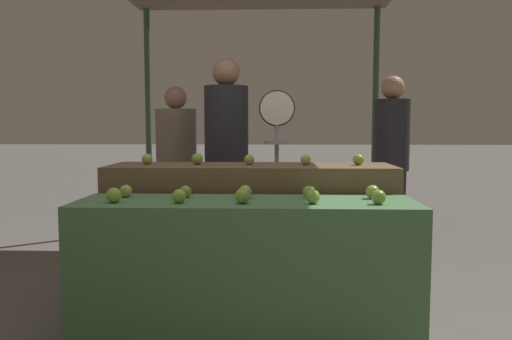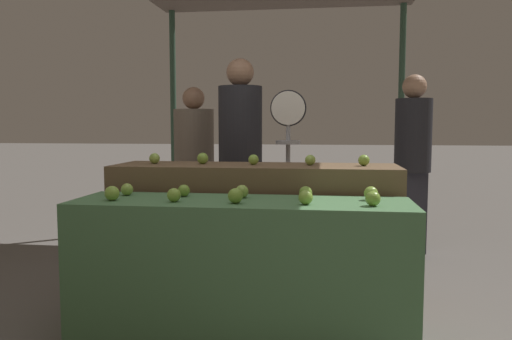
{
  "view_description": "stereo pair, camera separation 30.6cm",
  "coord_description": "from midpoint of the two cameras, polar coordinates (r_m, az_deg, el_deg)",
  "views": [
    {
      "loc": [
        0.17,
        -2.83,
        1.24
      ],
      "look_at": [
        0.05,
        0.3,
        0.96
      ],
      "focal_mm": 35.0,
      "sensor_mm": 36.0,
      "label": 1
    },
    {
      "loc": [
        0.47,
        -2.8,
        1.24
      ],
      "look_at": [
        0.05,
        0.3,
        0.96
      ],
      "focal_mm": 35.0,
      "sensor_mm": 36.0,
      "label": 2
    }
  ],
  "objects": [
    {
      "name": "apple_back_3",
      "position": [
        3.43,
        3.17,
        1.17
      ],
      "size": [
        0.07,
        0.07,
        0.07
      ],
      "primitive_type": "sphere",
      "color": "#8EB247",
      "rests_on": "display_counter_back"
    },
    {
      "name": "apple_front_3",
      "position": [
        2.74,
        3.34,
        -3.09
      ],
      "size": [
        0.08,
        0.08,
        0.08
      ],
      "primitive_type": "sphere",
      "color": "#84AD3D",
      "rests_on": "display_counter_front"
    },
    {
      "name": "produce_scale",
      "position": [
        4.05,
        0.24,
        3.3
      ],
      "size": [
        0.29,
        0.2,
        1.53
      ],
      "color": "#99999E",
      "rests_on": "ground_plane"
    },
    {
      "name": "apple_front_2",
      "position": [
        2.75,
        -4.75,
        -3.0
      ],
      "size": [
        0.08,
        0.08,
        0.08
      ],
      "primitive_type": "sphere",
      "color": "#7AA338",
      "rests_on": "display_counter_front"
    },
    {
      "name": "apple_front_8",
      "position": [
        2.94,
        3.12,
        -2.55
      ],
      "size": [
        0.08,
        0.08,
        0.08
      ],
      "primitive_type": "sphere",
      "color": "#7AA338",
      "rests_on": "display_counter_front"
    },
    {
      "name": "display_counter_front",
      "position": [
        2.95,
        -4.18,
        -11.35
      ],
      "size": [
        1.95,
        0.55,
        0.81
      ],
      "primitive_type": "cube",
      "color": "#4C7A4C",
      "rests_on": "ground_plane"
    },
    {
      "name": "apple_back_2",
      "position": [
        3.43,
        -3.33,
        1.18
      ],
      "size": [
        0.07,
        0.07,
        0.07
      ],
      "primitive_type": "sphere",
      "color": "#84AD3D",
      "rests_on": "display_counter_back"
    },
    {
      "name": "apple_front_5",
      "position": [
        3.13,
        -17.42,
        -2.33
      ],
      "size": [
        0.08,
        0.08,
        0.08
      ],
      "primitive_type": "sphere",
      "color": "#8EB247",
      "rests_on": "display_counter_front"
    },
    {
      "name": "person_customer_right",
      "position": [
        4.83,
        -10.88,
        1.17
      ],
      "size": [
        0.49,
        0.49,
        1.61
      ],
      "rotation": [
        0.0,
        0.0,
        2.79
      ],
      "color": "#2D2D38",
      "rests_on": "ground_plane"
    },
    {
      "name": "apple_front_7",
      "position": [
        2.96,
        -4.22,
        -2.49
      ],
      "size": [
        0.08,
        0.08,
        0.08
      ],
      "primitive_type": "sphere",
      "color": "#8EB247",
      "rests_on": "display_counter_front"
    },
    {
      "name": "apple_back_1",
      "position": [
        3.5,
        -9.24,
        1.26
      ],
      "size": [
        0.08,
        0.08,
        0.08
      ],
      "primitive_type": "sphere",
      "color": "#7AA338",
      "rests_on": "display_counter_back"
    },
    {
      "name": "apple_front_4",
      "position": [
        2.77,
        10.78,
        -3.06
      ],
      "size": [
        0.08,
        0.08,
        0.08
      ],
      "primitive_type": "sphere",
      "color": "#7AA338",
      "rests_on": "display_counter_front"
    },
    {
      "name": "apple_back_0",
      "position": [
        3.58,
        -14.74,
        1.2
      ],
      "size": [
        0.08,
        0.08,
        0.08
      ],
      "primitive_type": "sphere",
      "color": "#8EB247",
      "rests_on": "display_counter_back"
    },
    {
      "name": "apple_front_1",
      "position": [
        2.82,
        -11.88,
        -2.96
      ],
      "size": [
        0.08,
        0.08,
        0.08
      ],
      "primitive_type": "sphere",
      "color": "#84AD3D",
      "rests_on": "display_counter_front"
    },
    {
      "name": "display_counter_back",
      "position": [
        3.51,
        -3.1,
        -7.35
      ],
      "size": [
        1.95,
        0.55,
        0.97
      ],
      "primitive_type": "cube",
      "color": "brown",
      "rests_on": "ground_plane"
    },
    {
      "name": "apple_front_6",
      "position": [
        3.03,
        -10.96,
        -2.45
      ],
      "size": [
        0.07,
        0.07,
        0.07
      ],
      "primitive_type": "sphere",
      "color": "#7AA338",
      "rests_on": "display_counter_front"
    },
    {
      "name": "person_customer_left",
      "position": [
        5.04,
        13.56,
        2.22
      ],
      "size": [
        0.46,
        0.46,
        1.72
      ],
      "rotation": [
        0.0,
        0.0,
        3.61
      ],
      "color": "#2D2D38",
      "rests_on": "ground_plane"
    },
    {
      "name": "apple_front_0",
      "position": [
        2.93,
        -18.86,
        -2.76
      ],
      "size": [
        0.08,
        0.08,
        0.08
      ],
      "primitive_type": "sphere",
      "color": "#84AD3D",
      "rests_on": "display_counter_front"
    },
    {
      "name": "apple_back_4",
      "position": [
        3.45,
        9.14,
        1.17
      ],
      "size": [
        0.08,
        0.08,
        0.08
      ],
      "primitive_type": "sphere",
      "color": "#7AA338",
      "rests_on": "display_counter_back"
    },
    {
      "name": "person_vendor_at_scale",
      "position": [
        4.37,
        -5.4,
        2.59
      ],
      "size": [
        0.51,
        0.51,
        1.82
      ],
      "rotation": [
        0.0,
        0.0,
        3.61
      ],
      "color": "#2D2D38",
      "rests_on": "ground_plane"
    },
    {
      "name": "ground_plane",
      "position": [
        3.09,
        -4.13,
        -18.59
      ],
      "size": [
        60.0,
        60.0,
        0.0
      ],
      "primitive_type": "plane",
      "color": "#66605B"
    },
    {
      "name": "apple_front_9",
      "position": [
        2.98,
        10.34,
        -2.49
      ],
      "size": [
        0.08,
        0.08,
        0.08
      ],
      "primitive_type": "sphere",
      "color": "#84AD3D",
      "rests_on": "display_counter_front"
    }
  ]
}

